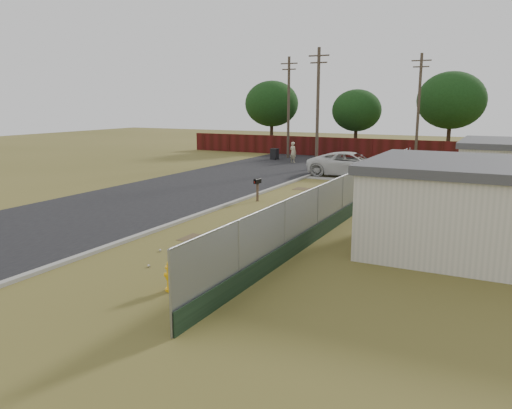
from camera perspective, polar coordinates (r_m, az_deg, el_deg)
The scene contains 12 objects.
ground at distance 22.70m, azimuth 2.26°, elevation -1.19°, with size 120.00×120.00×0.00m, color olive.
street at distance 32.78m, azimuth -2.52°, elevation 2.81°, with size 15.10×60.00×0.12m.
chainlink_fence at distance 22.40m, azimuth 10.65°, elevation 0.53°, with size 0.10×27.06×2.02m.
privacy_fence at distance 47.79m, azimuth 8.45°, elevation 6.53°, with size 30.00×0.12×1.80m, color #4A100F.
utility_poles at distance 42.77m, azimuth 9.70°, elevation 11.00°, with size 12.60×8.24×9.00m.
horizon_trees at distance 44.46m, azimuth 16.49°, elevation 10.63°, with size 33.32×31.94×7.78m.
fire_hydrant at distance 13.82m, azimuth -9.64°, elevation -8.01°, with size 0.42×0.44×0.91m.
mailbox at distance 25.66m, azimuth 0.17°, elevation 2.47°, with size 0.24×0.52×1.20m.
pickup_truck at distance 35.10m, azimuth 10.89°, elevation 4.54°, with size 2.77×6.01×1.67m, color silver.
pedestrian at distance 42.40m, azimuth 4.25°, elevation 5.97°, with size 0.64×0.42×1.77m, color #C4B98F.
trash_bin at distance 44.77m, azimuth 2.13°, elevation 5.80°, with size 0.70×0.76×0.98m.
scattered_litter at distance 20.58m, azimuth -1.34°, elevation -2.41°, with size 1.81×13.69×0.07m.
Camera 1 is at (9.31, -20.08, 5.02)m, focal length 35.00 mm.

